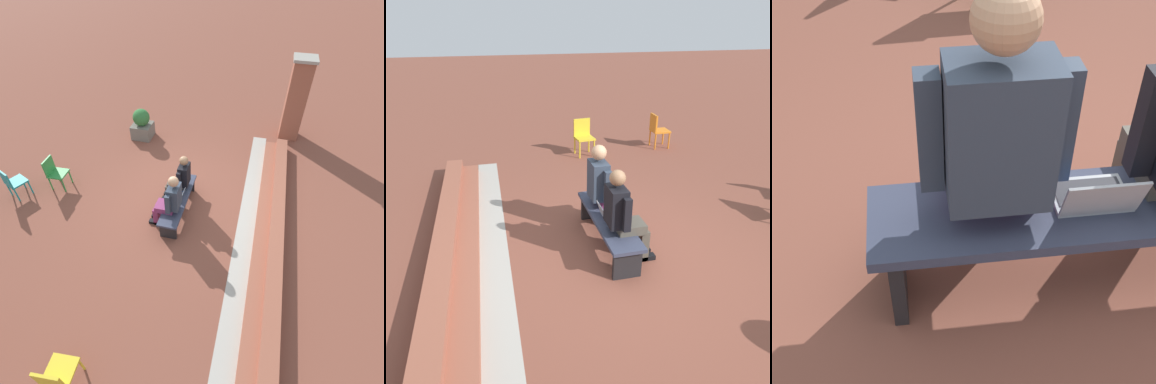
# 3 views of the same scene
# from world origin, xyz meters

# --- Properties ---
(ground_plane) EXTENTS (60.00, 60.00, 0.00)m
(ground_plane) POSITION_xyz_m (0.00, 0.00, 0.00)
(ground_plane) COLOR brown
(concrete_strip) EXTENTS (7.49, 0.40, 0.01)m
(concrete_strip) POSITION_xyz_m (0.39, 1.69, 0.00)
(concrete_strip) COLOR #A8A399
(concrete_strip) RESTS_ON ground
(brick_steps) EXTENTS (6.69, 0.60, 0.30)m
(brick_steps) POSITION_xyz_m (0.39, 2.24, 0.12)
(brick_steps) COLOR #93513D
(brick_steps) RESTS_ON ground
(bench) EXTENTS (1.80, 0.44, 0.45)m
(bench) POSITION_xyz_m (0.39, 0.07, 0.35)
(bench) COLOR #33384C
(bench) RESTS_ON ground
(person_student) EXTENTS (0.53, 0.67, 1.33)m
(person_student) POSITION_xyz_m (-0.02, 0.00, 0.71)
(person_student) COLOR #4C473D
(person_student) RESTS_ON ground
(person_adult) EXTENTS (0.57, 0.72, 1.40)m
(person_adult) POSITION_xyz_m (0.78, -0.00, 0.74)
(person_adult) COLOR #7F2D5B
(person_adult) RESTS_ON ground
(laptop) EXTENTS (0.32, 0.29, 0.21)m
(laptop) POSITION_xyz_m (0.37, 0.08, 0.50)
(laptop) COLOR #9EA0A5
(laptop) RESTS_ON bench
(plastic_chair_near_bench_right) EXTENTS (0.43, 0.43, 0.84)m
(plastic_chair_near_bench_right) POSITION_xyz_m (4.36, -2.51, 0.48)
(plastic_chair_near_bench_right) COLOR orange
(plastic_chair_near_bench_right) RESTS_ON ground
(plastic_chair_far_left) EXTENTS (0.46, 0.46, 0.84)m
(plastic_chair_far_left) POSITION_xyz_m (4.29, -0.58, 0.48)
(plastic_chair_far_left) COLOR gold
(plastic_chair_far_left) RESTS_ON ground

